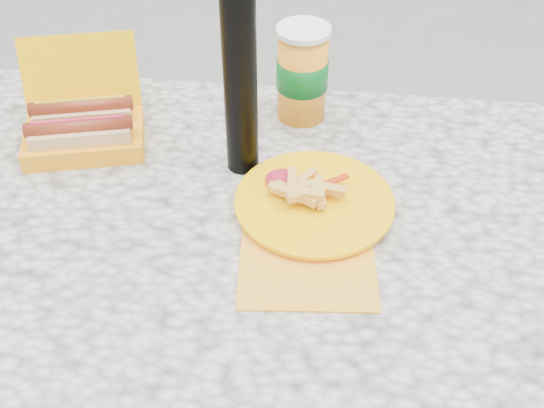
# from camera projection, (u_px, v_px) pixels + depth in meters

# --- Properties ---
(picnic_table) EXTENTS (1.20, 0.80, 0.75)m
(picnic_table) POSITION_uv_depth(u_px,v_px,m) (230.00, 284.00, 1.05)
(picnic_table) COLOR beige
(picnic_table) RESTS_ON ground
(hotdog_box) EXTENTS (0.23, 0.22, 0.15)m
(hotdog_box) POSITION_uv_depth(u_px,v_px,m) (83.00, 127.00, 1.12)
(hotdog_box) COLOR #FFB800
(hotdog_box) RESTS_ON picnic_table
(fries_plate) EXTENTS (0.24, 0.33, 0.05)m
(fries_plate) POSITION_uv_depth(u_px,v_px,m) (312.00, 205.00, 1.01)
(fries_plate) COLOR orange
(fries_plate) RESTS_ON picnic_table
(soda_cup) EXTENTS (0.09, 0.09, 0.17)m
(soda_cup) POSITION_uv_depth(u_px,v_px,m) (302.00, 73.00, 1.15)
(soda_cup) COLOR orange
(soda_cup) RESTS_ON picnic_table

